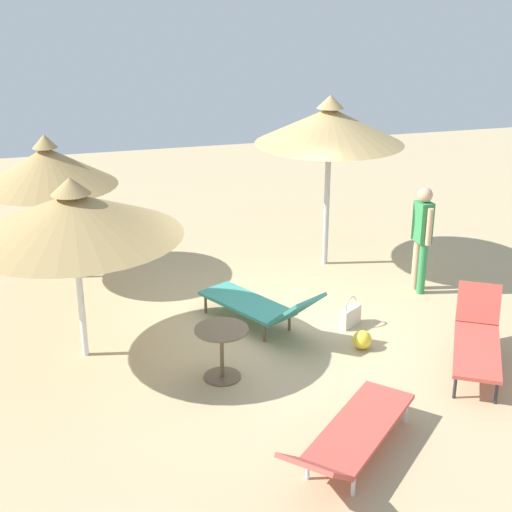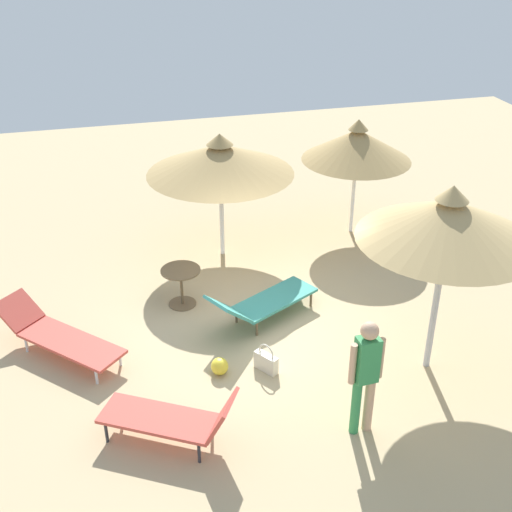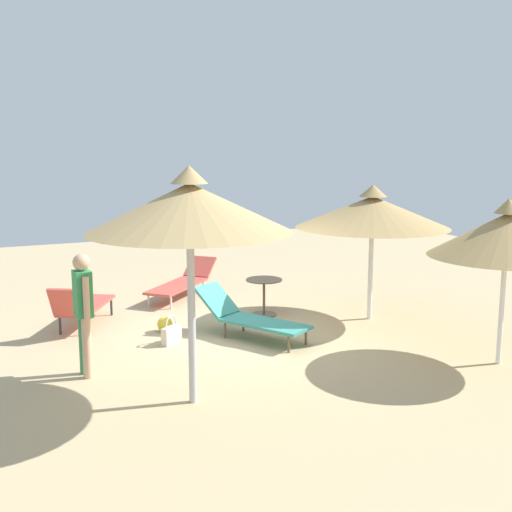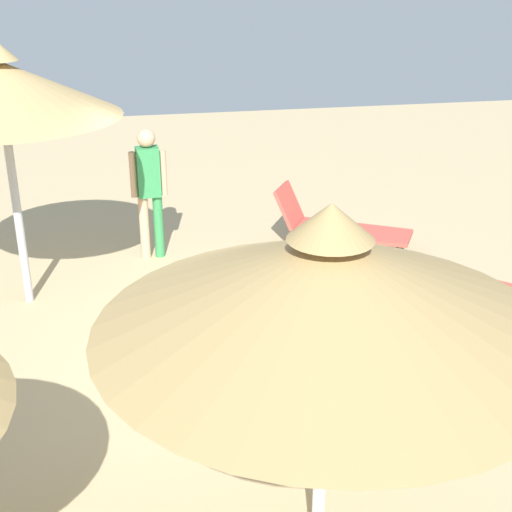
# 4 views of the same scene
# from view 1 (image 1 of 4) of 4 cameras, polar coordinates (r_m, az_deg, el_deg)

# --- Properties ---
(ground) EXTENTS (24.00, 24.00, 0.10)m
(ground) POSITION_cam_1_polar(r_m,az_deg,el_deg) (11.08, 1.63, -5.84)
(ground) COLOR tan
(parasol_umbrella_far_right) EXTENTS (2.54, 2.54, 3.01)m
(parasol_umbrella_far_right) POSITION_cam_1_polar(r_m,az_deg,el_deg) (12.76, 5.66, 9.90)
(parasol_umbrella_far_right) COLOR #B2B2B7
(parasol_umbrella_far_right) RESTS_ON ground
(parasol_umbrella_edge) EXTENTS (2.84, 2.84, 2.53)m
(parasol_umbrella_edge) POSITION_cam_1_polar(r_m,az_deg,el_deg) (9.83, -13.86, 3.08)
(parasol_umbrella_edge) COLOR white
(parasol_umbrella_edge) RESTS_ON ground
(parasol_umbrella_far_left) EXTENTS (2.25, 2.25, 2.49)m
(parasol_umbrella_far_left) POSITION_cam_1_polar(r_m,az_deg,el_deg) (12.65, -15.71, 6.61)
(parasol_umbrella_far_left) COLOR white
(parasol_umbrella_far_left) RESTS_ON ground
(lounge_chair_center) EXTENTS (2.08, 2.03, 0.70)m
(lounge_chair_center) POSITION_cam_1_polar(r_m,az_deg,el_deg) (8.21, 7.21, -13.51)
(lounge_chair_center) COLOR #CC4C3F
(lounge_chair_center) RESTS_ON ground
(lounge_chair_near_right) EXTENTS (1.43, 1.87, 0.90)m
(lounge_chair_near_right) POSITION_cam_1_polar(r_m,az_deg,el_deg) (10.31, 16.60, -6.05)
(lounge_chair_near_right) COLOR #CC4C3F
(lounge_chair_near_right) RESTS_ON ground
(lounge_chair_back) EXTENTS (1.53, 2.14, 0.81)m
(lounge_chair_back) POSITION_cam_1_polar(r_m,az_deg,el_deg) (10.91, 0.39, -3.77)
(lounge_chair_back) COLOR teal
(lounge_chair_back) RESTS_ON ground
(person_standing_front) EXTENTS (0.24, 0.48, 1.77)m
(person_standing_front) POSITION_cam_1_polar(r_m,az_deg,el_deg) (12.22, 12.61, 1.78)
(person_standing_front) COLOR #338C4C
(person_standing_front) RESTS_ON ground
(handbag) EXTENTS (0.40, 0.33, 0.48)m
(handbag) POSITION_cam_1_polar(r_m,az_deg,el_deg) (11.16, 7.24, -4.54)
(handbag) COLOR beige
(handbag) RESTS_ON ground
(side_table_round) EXTENTS (0.70, 0.70, 0.71)m
(side_table_round) POSITION_cam_1_polar(r_m,az_deg,el_deg) (9.61, -2.64, -6.75)
(side_table_round) COLOR brown
(side_table_round) RESTS_ON ground
(beach_ball) EXTENTS (0.27, 0.27, 0.27)m
(beach_ball) POSITION_cam_1_polar(r_m,az_deg,el_deg) (10.56, 8.14, -6.37)
(beach_ball) COLOR yellow
(beach_ball) RESTS_ON ground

